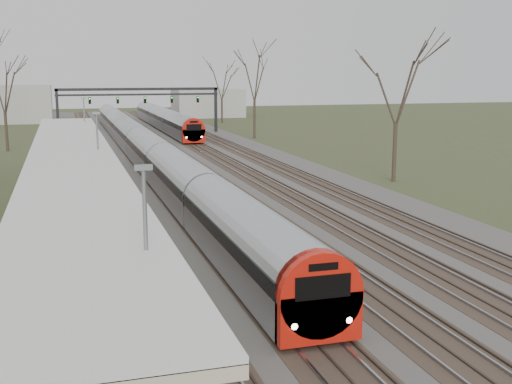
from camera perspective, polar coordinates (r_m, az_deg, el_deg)
track_bed at (r=56.56m, az=-6.75°, el=2.39°), size 24.00×160.00×0.22m
platform at (r=38.42m, az=-15.92°, el=-1.18°), size 3.50×69.00×1.00m
canopy at (r=33.41m, az=-16.08°, el=3.06°), size 4.10×50.00×3.11m
signal_gantry at (r=85.75m, az=-10.34°, el=8.33°), size 21.00×0.59×6.08m
tree_east_far at (r=48.20m, az=12.45°, el=9.43°), size 5.00×5.00×10.30m
train_near at (r=61.81m, az=-10.27°, el=4.32°), size 2.62×90.21×3.05m
train_far at (r=93.83m, az=-8.22°, el=6.47°), size 2.62×45.21×3.05m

